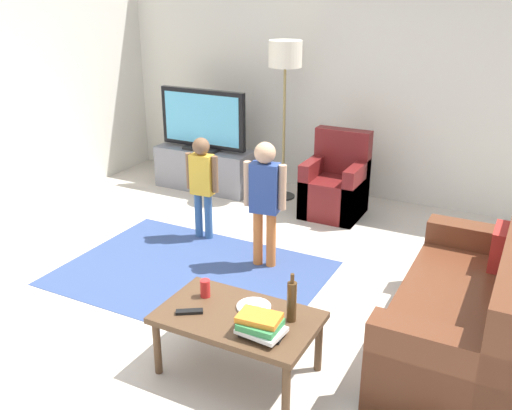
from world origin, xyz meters
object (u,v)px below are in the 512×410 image
child_near_tv (202,179)px  soda_can (205,288)px  tv_stand (205,169)px  bottle (292,301)px  couch (473,314)px  tv_remote (189,312)px  tv (203,120)px  coffee_table (238,322)px  armchair (336,187)px  floor_lamp (285,63)px  child_center (265,193)px  book_stack (261,325)px  plate (254,307)px

child_near_tv → soda_can: (1.01, -1.56, -0.13)m
tv_stand → bottle: bearing=-49.5°
couch → tv_remote: size_ratio=10.59×
tv → coffee_table: (2.07, -2.88, -0.48)m
armchair → floor_lamp: bearing=165.0°
armchair → child_center: child_center is taller
tv_remote → book_stack: bearing=-32.9°
tv_stand → couch: 3.90m
floor_lamp → tv_remote: floor_lamp is taller
child_near_tv → tv: bearing=121.9°
tv_stand → tv: 0.60m
child_near_tv → soda_can: child_near_tv is taller
couch → soda_can: size_ratio=15.00×
bottle → plate: 0.30m
coffee_table → armchair: bearing=97.7°
bottle → tv_remote: bottle is taller
tv → soda_can: tv is taller
couch → tv_remote: 1.88m
tv → child_near_tv: bearing=-58.1°
armchair → couch: bearing=-49.3°
book_stack → soda_can: size_ratio=2.43×
tv → plate: bearing=-52.4°
tv_stand → coffee_table: bearing=-54.5°
bottle → tv_remote: bearing=-159.9°
tv → child_near_tv: 1.45m
child_center → coffee_table: child_center is taller
floor_lamp → child_near_tv: bearing=-98.7°
child_near_tv → book_stack: 2.36m
book_stack → plate: 0.30m
couch → bottle: couch is taller
book_stack → soda_can: book_stack is taller
tv → plate: size_ratio=5.00×
tv_stand → bottle: size_ratio=3.75×
tv → book_stack: size_ratio=3.77×
plate → book_stack: bearing=-54.5°
couch → tv_remote: bearing=-146.7°
coffee_table → bottle: bottle is taller
couch → plate: 1.48m
floor_lamp → child_center: size_ratio=1.58×
child_center → couch: bearing=-15.4°
tv → floor_lamp: (0.97, 0.17, 0.70)m
tv_stand → plate: tv_stand is taller
floor_lamp → plate: size_ratio=8.09×
couch → child_near_tv: (-2.60, 0.75, 0.32)m
couch → floor_lamp: size_ratio=1.01×
tv_stand → soda_can: (1.77, -2.80, 0.24)m
tv → floor_lamp: bearing=10.1°
child_near_tv → soda_can: size_ratio=8.42×
coffee_table → soda_can: 0.33m
book_stack → soda_can: (-0.52, 0.22, -0.00)m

